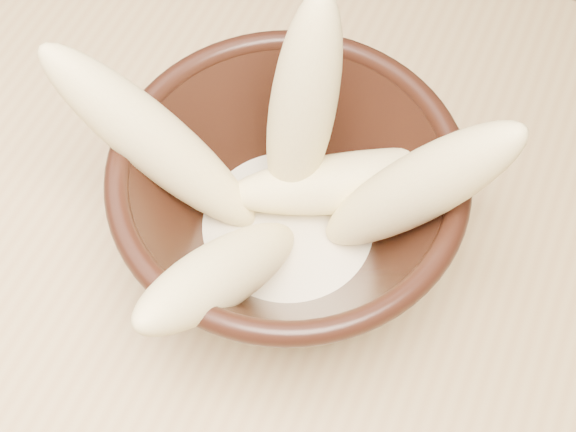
# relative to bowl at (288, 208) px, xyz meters

# --- Properties ---
(bowl) EXTENTS (0.22, 0.22, 0.12)m
(bowl) POSITION_rel_bowl_xyz_m (0.00, 0.00, 0.00)
(bowl) COLOR black
(bowl) RESTS_ON table
(milk_puddle) EXTENTS (0.12, 0.12, 0.02)m
(milk_puddle) POSITION_rel_bowl_xyz_m (0.00, 0.00, -0.03)
(milk_puddle) COLOR beige
(milk_puddle) RESTS_ON bowl
(banana_upright) EXTENTS (0.05, 0.08, 0.18)m
(banana_upright) POSITION_rel_bowl_xyz_m (-0.01, 0.04, 0.06)
(banana_upright) COLOR #EED58C
(banana_upright) RESTS_ON bowl
(banana_left) EXTENTS (0.15, 0.05, 0.16)m
(banana_left) POSITION_rel_bowl_xyz_m (-0.08, -0.01, 0.04)
(banana_left) COLOR #EED58C
(banana_left) RESTS_ON bowl
(banana_right) EXTENTS (0.13, 0.07, 0.17)m
(banana_right) POSITION_rel_bowl_xyz_m (0.07, 0.01, 0.05)
(banana_right) COLOR #EED58C
(banana_right) RESTS_ON bowl
(banana_across) EXTENTS (0.18, 0.12, 0.05)m
(banana_across) POSITION_rel_bowl_xyz_m (0.04, 0.04, 0.00)
(banana_across) COLOR #EED58C
(banana_across) RESTS_ON bowl
(banana_front) EXTENTS (0.08, 0.16, 0.13)m
(banana_front) POSITION_rel_bowl_xyz_m (-0.01, -0.07, 0.02)
(banana_front) COLOR #EED58C
(banana_front) RESTS_ON bowl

